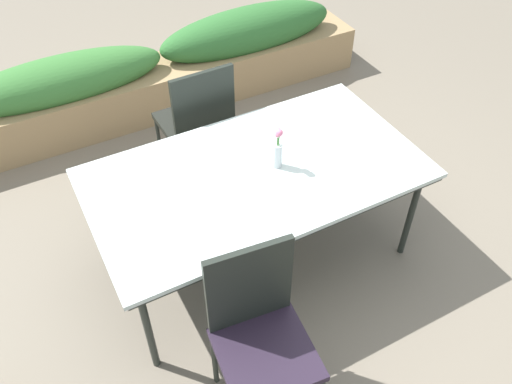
{
  "coord_description": "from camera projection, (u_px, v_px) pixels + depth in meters",
  "views": [
    {
      "loc": [
        -1.14,
        -2.03,
        2.71
      ],
      "look_at": [
        -0.1,
        -0.06,
        0.56
      ],
      "focal_mm": 37.46,
      "sensor_mm": 36.0,
      "label": 1
    }
  ],
  "objects": [
    {
      "name": "flower_vase",
      "position": [
        278.0,
        149.0,
        2.93
      ],
      "size": [
        0.06,
        0.07,
        0.27
      ],
      "color": "silver",
      "rests_on": "dining_table"
    },
    {
      "name": "planter_box",
      "position": [
        165.0,
        72.0,
        4.47
      ],
      "size": [
        3.59,
        0.48,
        0.71
      ],
      "color": "#9E7F56",
      "rests_on": "ground"
    },
    {
      "name": "chair_far_side",
      "position": [
        198.0,
        119.0,
        3.59
      ],
      "size": [
        0.46,
        0.46,
        0.99
      ],
      "rotation": [
        0.0,
        0.0,
        0.02
      ],
      "color": "black",
      "rests_on": "ground"
    },
    {
      "name": "chair_near_left",
      "position": [
        259.0,
        329.0,
        2.45
      ],
      "size": [
        0.48,
        0.48,
        0.99
      ],
      "rotation": [
        0.0,
        0.0,
        3.04
      ],
      "color": "#251B2B",
      "rests_on": "ground"
    },
    {
      "name": "ground_plane",
      "position": [
        264.0,
        242.0,
        3.56
      ],
      "size": [
        12.0,
        12.0,
        0.0
      ],
      "primitive_type": "plane",
      "color": "#756B5B"
    },
    {
      "name": "dining_table",
      "position": [
        256.0,
        177.0,
        3.01
      ],
      "size": [
        1.87,
        1.04,
        0.72
      ],
      "color": "silver",
      "rests_on": "ground"
    }
  ]
}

